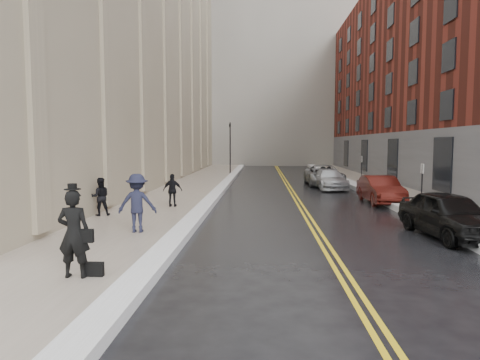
# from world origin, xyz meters

# --- Properties ---
(ground) EXTENTS (160.00, 160.00, 0.00)m
(ground) POSITION_xyz_m (0.00, 0.00, 0.00)
(ground) COLOR black
(ground) RESTS_ON ground
(sidewalk_left) EXTENTS (4.00, 64.00, 0.15)m
(sidewalk_left) POSITION_xyz_m (-4.50, 16.00, 0.07)
(sidewalk_left) COLOR gray
(sidewalk_left) RESTS_ON ground
(sidewalk_right) EXTENTS (3.00, 64.00, 0.15)m
(sidewalk_right) POSITION_xyz_m (9.00, 16.00, 0.07)
(sidewalk_right) COLOR gray
(sidewalk_right) RESTS_ON ground
(lane_stripe_a) EXTENTS (0.12, 64.00, 0.01)m
(lane_stripe_a) POSITION_xyz_m (2.38, 16.00, 0.00)
(lane_stripe_a) COLOR gold
(lane_stripe_a) RESTS_ON ground
(lane_stripe_b) EXTENTS (0.12, 64.00, 0.01)m
(lane_stripe_b) POSITION_xyz_m (2.62, 16.00, 0.00)
(lane_stripe_b) COLOR gold
(lane_stripe_b) RESTS_ON ground
(snow_ridge_left) EXTENTS (0.70, 60.80, 0.26)m
(snow_ridge_left) POSITION_xyz_m (-2.20, 16.00, 0.13)
(snow_ridge_left) COLOR white
(snow_ridge_left) RESTS_ON ground
(snow_ridge_right) EXTENTS (0.85, 60.80, 0.30)m
(snow_ridge_right) POSITION_xyz_m (7.15, 16.00, 0.15)
(snow_ridge_right) COLOR white
(snow_ridge_right) RESTS_ON ground
(building_right) EXTENTS (14.00, 50.00, 18.00)m
(building_right) POSITION_xyz_m (17.50, 23.00, 9.00)
(building_right) COLOR maroon
(building_right) RESTS_ON ground
(tower_far_right) EXTENTS (22.00, 18.00, 44.00)m
(tower_far_right) POSITION_xyz_m (14.00, 66.00, 22.00)
(tower_far_right) COLOR slate
(tower_far_right) RESTS_ON ground
(tower_far_left) EXTENTS (22.00, 18.00, 60.00)m
(tower_far_left) POSITION_xyz_m (-12.00, 72.00, 30.00)
(tower_far_left) COLOR slate
(tower_far_left) RESTS_ON ground
(traffic_signal) EXTENTS (0.18, 0.15, 5.20)m
(traffic_signal) POSITION_xyz_m (-2.60, 30.00, 3.08)
(traffic_signal) COLOR black
(traffic_signal) RESTS_ON ground
(parking_sign_near) EXTENTS (0.06, 0.35, 2.23)m
(parking_sign_near) POSITION_xyz_m (7.90, 8.00, 1.36)
(parking_sign_near) COLOR black
(parking_sign_near) RESTS_ON ground
(parking_sign_far) EXTENTS (0.06, 0.35, 2.23)m
(parking_sign_far) POSITION_xyz_m (7.90, 20.00, 1.36)
(parking_sign_far) COLOR black
(parking_sign_far) RESTS_ON ground
(car_black) EXTENTS (2.34, 4.72, 1.55)m
(car_black) POSITION_xyz_m (6.80, 2.50, 0.77)
(car_black) COLOR black
(car_black) RESTS_ON ground
(car_maroon) EXTENTS (1.61, 4.42, 1.45)m
(car_maroon) POSITION_xyz_m (6.80, 10.81, 0.72)
(car_maroon) COLOR #48110C
(car_maroon) RESTS_ON ground
(car_silver_near) EXTENTS (2.22, 4.80, 1.36)m
(car_silver_near) POSITION_xyz_m (5.20, 17.74, 0.68)
(car_silver_near) COLOR #B8BCC1
(car_silver_near) RESTS_ON ground
(car_silver_far) EXTENTS (2.64, 5.54, 1.53)m
(car_silver_far) POSITION_xyz_m (5.20, 20.32, 0.76)
(car_silver_far) COLOR gray
(car_silver_far) RESTS_ON ground
(pedestrian_main) EXTENTS (0.73, 0.49, 1.99)m
(pedestrian_main) POSITION_xyz_m (-3.66, -2.81, 1.14)
(pedestrian_main) COLOR black
(pedestrian_main) RESTS_ON sidewalk_left
(pedestrian_a) EXTENTS (0.95, 0.86, 1.59)m
(pedestrian_a) POSITION_xyz_m (-6.20, 5.34, 0.94)
(pedestrian_a) COLOR black
(pedestrian_a) RESTS_ON sidewalk_left
(pedestrian_b) EXTENTS (1.36, 0.89, 1.99)m
(pedestrian_b) POSITION_xyz_m (-3.69, 2.14, 1.14)
(pedestrian_b) COLOR #1B1D31
(pedestrian_b) RESTS_ON sidewalk_left
(pedestrian_c) EXTENTS (0.92, 0.40, 1.56)m
(pedestrian_c) POSITION_xyz_m (-3.71, 8.01, 0.93)
(pedestrian_c) COLOR black
(pedestrian_c) RESTS_ON sidewalk_left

